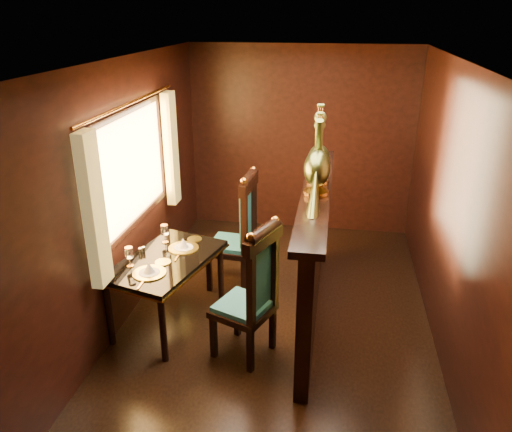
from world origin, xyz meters
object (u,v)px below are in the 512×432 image
object	(u,v)px
peacock_right	(319,147)
dining_table	(166,265)
chair_right	(242,228)
peacock_left	(318,152)
chair_left	(255,290)

from	to	relation	value
peacock_right	dining_table	bearing A→B (deg)	-159.55
chair_right	peacock_right	xyz separation A→B (m)	(0.80, -0.30, 1.01)
dining_table	peacock_left	world-z (taller)	peacock_left
dining_table	peacock_right	distance (m)	1.82
dining_table	peacock_left	bearing A→B (deg)	23.47
peacock_right	chair_right	bearing A→B (deg)	159.32
dining_table	chair_left	distance (m)	1.01
chair_right	peacock_right	world-z (taller)	peacock_right
chair_left	peacock_left	bearing A→B (deg)	75.29
chair_right	peacock_left	xyz separation A→B (m)	(0.80, -0.61, 1.05)
dining_table	chair_left	bearing A→B (deg)	-8.31
peacock_left	peacock_right	xyz separation A→B (m)	(0.00, 0.31, -0.03)
chair_left	peacock_right	xyz separation A→B (m)	(0.45, 0.92, 1.03)
chair_right	chair_left	bearing A→B (deg)	-69.44
peacock_left	chair_right	bearing A→B (deg)	142.47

